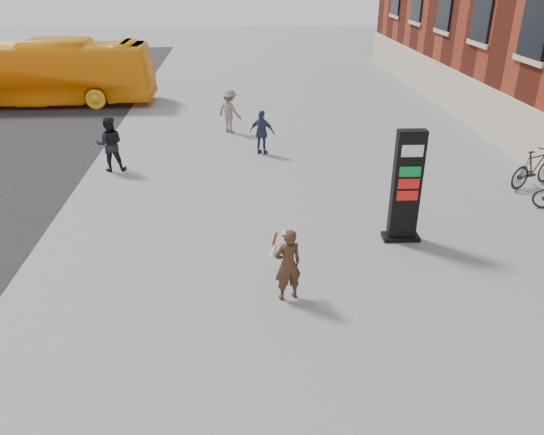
{
  "coord_description": "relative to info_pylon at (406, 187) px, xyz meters",
  "views": [
    {
      "loc": [
        -0.14,
        -9.29,
        6.05
      ],
      "look_at": [
        0.52,
        0.53,
        1.31
      ],
      "focal_mm": 35.0,
      "sensor_mm": 36.0,
      "label": 1
    }
  ],
  "objects": [
    {
      "name": "woman",
      "position": [
        -2.97,
        -2.3,
        -0.57
      ],
      "size": [
        0.69,
        0.66,
        1.53
      ],
      "rotation": [
        0.0,
        0.0,
        3.45
      ],
      "color": "#3D2719",
      "rests_on": "ground"
    },
    {
      "name": "ground",
      "position": [
        -3.73,
        -1.85,
        -1.36
      ],
      "size": [
        100.0,
        100.0,
        0.0
      ],
      "primitive_type": "plane",
      "color": "#9E9EA3"
    },
    {
      "name": "bike_7",
      "position": [
        4.87,
        3.05,
        -0.79
      ],
      "size": [
        1.96,
        1.28,
        1.15
      ],
      "primitive_type": "imported",
      "rotation": [
        0.0,
        0.0,
        2.0
      ],
      "color": "black",
      "rests_on": "ground"
    },
    {
      "name": "pedestrian_c",
      "position": [
        -3.02,
        6.59,
        -0.59
      ],
      "size": [
        0.97,
        0.7,
        1.53
      ],
      "primitive_type": "imported",
      "rotation": [
        0.0,
        0.0,
        2.73
      ],
      "color": "navy",
      "rests_on": "ground"
    },
    {
      "name": "pedestrian_a",
      "position": [
        -7.91,
        5.27,
        -0.48
      ],
      "size": [
        0.93,
        0.76,
        1.75
      ],
      "primitive_type": "imported",
      "rotation": [
        0.0,
        0.0,
        3.27
      ],
      "color": "black",
      "rests_on": "ground"
    },
    {
      "name": "info_pylon",
      "position": [
        0.0,
        0.0,
        0.0
      ],
      "size": [
        0.88,
        0.46,
        2.72
      ],
      "rotation": [
        0.0,
        0.0,
        -0.03
      ],
      "color": "black",
      "rests_on": "ground"
    },
    {
      "name": "bus",
      "position": [
        -13.03,
        14.51,
        0.11
      ],
      "size": [
        10.55,
        2.54,
        2.93
      ],
      "primitive_type": "imported",
      "rotation": [
        0.0,
        0.0,
        1.56
      ],
      "color": "#FFAF19",
      "rests_on": "road"
    },
    {
      "name": "pedestrian_b",
      "position": [
        -4.15,
        9.31,
        -0.51
      ],
      "size": [
        1.23,
        1.19,
        1.69
      ],
      "primitive_type": "imported",
      "rotation": [
        0.0,
        0.0,
        2.42
      ],
      "color": "gray",
      "rests_on": "ground"
    }
  ]
}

